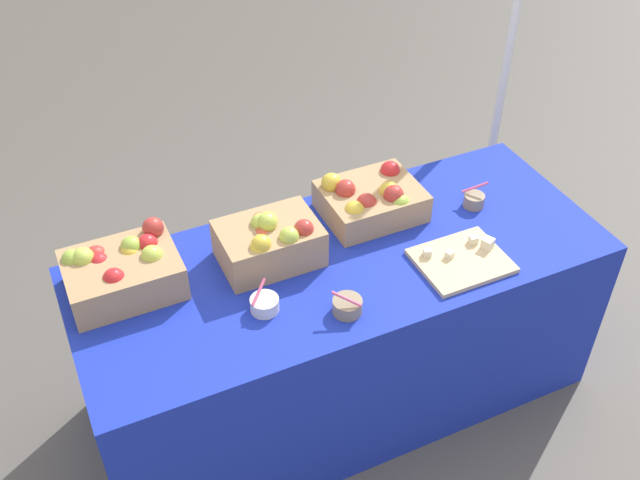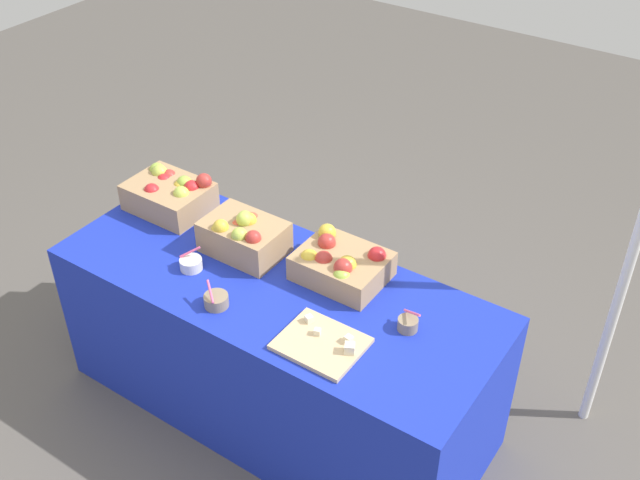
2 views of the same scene
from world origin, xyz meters
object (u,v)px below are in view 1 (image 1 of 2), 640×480
(apple_crate_middle, at_px, (269,241))
(apple_crate_right, at_px, (372,199))
(apple_crate_left, at_px, (122,270))
(sample_bowl_near, at_px, (264,304))
(cutting_board_front, at_px, (462,260))
(sample_bowl_mid, at_px, (347,306))
(sample_bowl_far, at_px, (474,200))
(tent_pole, at_px, (511,39))

(apple_crate_middle, height_order, apple_crate_right, apple_crate_middle)
(apple_crate_left, height_order, sample_bowl_near, apple_crate_left)
(cutting_board_front, bearing_deg, sample_bowl_near, 174.19)
(sample_bowl_near, bearing_deg, apple_crate_middle, 63.90)
(apple_crate_left, xyz_separation_m, sample_bowl_mid, (0.62, -0.42, -0.05))
(apple_crate_right, distance_m, cutting_board_front, 0.41)
(apple_crate_right, distance_m, sample_bowl_mid, 0.53)
(sample_bowl_mid, relative_size, sample_bowl_far, 1.01)
(sample_bowl_mid, bearing_deg, cutting_board_front, 5.82)
(tent_pole, bearing_deg, apple_crate_right, -150.98)
(sample_bowl_near, bearing_deg, apple_crate_right, 29.03)
(apple_crate_right, bearing_deg, cutting_board_front, -67.29)
(cutting_board_front, height_order, sample_bowl_near, sample_bowl_near)
(apple_crate_left, height_order, sample_bowl_far, apple_crate_left)
(cutting_board_front, distance_m, sample_bowl_far, 0.34)
(apple_crate_left, bearing_deg, apple_crate_right, 0.64)
(apple_crate_middle, bearing_deg, apple_crate_left, 171.30)
(cutting_board_front, xyz_separation_m, sample_bowl_near, (-0.71, 0.07, 0.01))
(apple_crate_right, xyz_separation_m, sample_bowl_near, (-0.55, -0.31, -0.04))
(apple_crate_left, xyz_separation_m, cutting_board_front, (1.09, -0.37, -0.07))
(apple_crate_middle, relative_size, tent_pole, 0.17)
(tent_pole, bearing_deg, cutting_board_front, -131.82)
(tent_pole, bearing_deg, apple_crate_left, -163.82)
(sample_bowl_far, bearing_deg, apple_crate_right, 162.01)
(apple_crate_middle, height_order, sample_bowl_mid, apple_crate_middle)
(apple_crate_left, xyz_separation_m, tent_pole, (1.92, 0.56, 0.20))
(sample_bowl_far, bearing_deg, tent_pole, 47.74)
(sample_bowl_near, distance_m, tent_pole, 1.78)
(sample_bowl_mid, bearing_deg, apple_crate_middle, 111.11)
(apple_crate_left, bearing_deg, cutting_board_front, -18.57)
(cutting_board_front, relative_size, sample_bowl_near, 3.13)
(apple_crate_middle, distance_m, tent_pole, 1.58)
(sample_bowl_mid, bearing_deg, sample_bowl_far, 23.75)
(cutting_board_front, relative_size, sample_bowl_mid, 2.99)
(cutting_board_front, height_order, tent_pole, tent_pole)
(apple_crate_left, bearing_deg, sample_bowl_near, -37.52)
(apple_crate_right, distance_m, sample_bowl_far, 0.40)
(cutting_board_front, distance_m, sample_bowl_mid, 0.47)
(apple_crate_left, distance_m, sample_bowl_mid, 0.75)
(apple_crate_left, height_order, apple_crate_middle, apple_crate_middle)
(apple_crate_middle, xyz_separation_m, cutting_board_front, (0.60, -0.29, -0.07))
(apple_crate_left, relative_size, apple_crate_right, 1.03)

